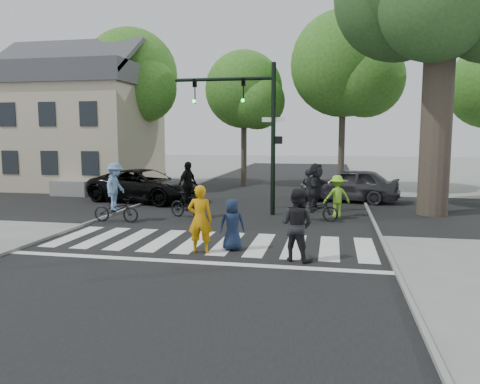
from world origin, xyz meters
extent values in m
plane|color=gray|center=(0.00, 0.00, 0.00)|extent=(120.00, 120.00, 0.00)
cube|color=black|center=(0.00, 5.00, 0.01)|extent=(10.00, 70.00, 0.01)
cube|color=black|center=(0.00, 8.00, 0.01)|extent=(70.00, 10.00, 0.01)
cube|color=gray|center=(-5.05, 5.00, 0.05)|extent=(0.10, 70.00, 0.10)
cube|color=gray|center=(5.05, 5.00, 0.05)|extent=(0.10, 70.00, 0.10)
cube|color=silver|center=(-4.50, 1.00, 0.01)|extent=(0.55, 3.00, 0.01)
cube|color=silver|center=(-3.50, 1.00, 0.01)|extent=(0.55, 3.00, 0.01)
cube|color=silver|center=(-2.50, 1.00, 0.01)|extent=(0.55, 3.00, 0.01)
cube|color=silver|center=(-1.50, 1.00, 0.01)|extent=(0.55, 3.00, 0.01)
cube|color=silver|center=(-0.50, 1.00, 0.01)|extent=(0.55, 3.00, 0.01)
cube|color=silver|center=(0.50, 1.00, 0.01)|extent=(0.55, 3.00, 0.01)
cube|color=silver|center=(1.50, 1.00, 0.01)|extent=(0.55, 3.00, 0.01)
cube|color=silver|center=(2.50, 1.00, 0.01)|extent=(0.55, 3.00, 0.01)
cube|color=silver|center=(3.50, 1.00, 0.01)|extent=(0.55, 3.00, 0.01)
cube|color=silver|center=(4.50, 1.00, 0.01)|extent=(0.55, 3.00, 0.01)
cube|color=silver|center=(0.00, -1.20, 0.01)|extent=(10.00, 0.30, 0.01)
cylinder|color=black|center=(1.20, 6.20, 3.00)|extent=(0.18, 0.18, 6.00)
cylinder|color=black|center=(-0.80, 6.20, 5.40)|extent=(4.00, 0.14, 0.14)
imported|color=black|center=(0.00, 6.20, 4.95)|extent=(0.16, 0.20, 1.00)
sphere|color=#19E533|center=(0.00, 6.08, 4.55)|extent=(0.14, 0.14, 0.14)
imported|color=black|center=(-2.00, 6.20, 4.95)|extent=(0.16, 0.20, 1.00)
sphere|color=#19E533|center=(-2.00, 6.08, 4.55)|extent=(0.14, 0.14, 0.14)
cube|color=black|center=(1.42, 6.20, 3.00)|extent=(0.28, 0.18, 0.30)
cube|color=#FF660C|center=(1.53, 6.20, 3.00)|extent=(0.02, 0.14, 0.20)
cube|color=white|center=(1.20, 6.20, 3.80)|extent=(0.90, 0.04, 0.18)
cylinder|color=brown|center=(7.50, 7.50, 3.50)|extent=(1.20, 1.20, 7.00)
cylinder|color=brown|center=(7.80, 7.30, 6.50)|extent=(1.29, 1.74, 2.93)
sphere|color=#1F4725|center=(7.00, 6.10, 7.80)|extent=(4.00, 4.00, 4.00)
cylinder|color=brown|center=(-14.00, 16.20, 2.97)|extent=(0.36, 0.36, 5.95)
sphere|color=#336619|center=(-14.00, 16.20, 6.38)|extent=(5.20, 5.20, 5.20)
sphere|color=#336619|center=(-12.96, 15.42, 5.53)|extent=(3.64, 3.64, 3.64)
cylinder|color=brown|center=(-9.00, 15.70, 3.22)|extent=(0.36, 0.36, 6.44)
sphere|color=#336619|center=(-9.00, 15.70, 6.90)|extent=(5.80, 5.80, 5.80)
sphere|color=#336619|center=(-7.84, 14.83, 5.98)|extent=(4.06, 4.06, 4.06)
cylinder|color=brown|center=(-2.00, 16.80, 2.80)|extent=(0.36, 0.36, 5.60)
sphere|color=#336619|center=(-2.00, 16.80, 6.00)|extent=(4.80, 4.80, 4.80)
sphere|color=#336619|center=(-1.04, 16.08, 5.20)|extent=(3.36, 3.36, 3.36)
cylinder|color=brown|center=(4.00, 15.50, 3.36)|extent=(0.36, 0.36, 6.72)
sphere|color=#336619|center=(4.00, 15.50, 7.20)|extent=(6.00, 6.00, 6.00)
sphere|color=#336619|center=(5.20, 14.60, 6.24)|extent=(4.20, 4.20, 4.20)
cube|color=#BFA98F|center=(-11.50, 14.00, 3.00)|extent=(8.00, 7.00, 6.00)
cube|color=#47474C|center=(-11.50, 14.00, 6.60)|extent=(8.40, 7.40, 1.20)
cube|color=#47474C|center=(-11.50, 12.15, 7.60)|extent=(8.40, 3.69, 2.44)
cube|color=#47474C|center=(-11.50, 15.85, 7.60)|extent=(8.40, 3.69, 2.44)
cube|color=black|center=(-13.90, 10.48, 1.70)|extent=(1.00, 0.06, 1.30)
cube|color=black|center=(-13.90, 10.48, 4.30)|extent=(1.00, 0.06, 1.30)
cube|color=black|center=(-11.50, 10.48, 1.70)|extent=(1.00, 0.06, 1.30)
cube|color=black|center=(-11.50, 10.48, 4.30)|extent=(1.00, 0.06, 1.30)
cube|color=black|center=(-9.10, 10.48, 1.70)|extent=(1.00, 0.06, 1.30)
cube|color=black|center=(-9.10, 10.48, 4.30)|extent=(1.00, 0.06, 1.30)
cube|color=gray|center=(-10.00, 10.20, 0.40)|extent=(2.00, 1.20, 0.80)
imported|color=orange|center=(0.03, -0.21, 0.93)|extent=(0.73, 0.52, 1.87)
imported|color=#16233F|center=(0.84, 0.22, 0.73)|extent=(0.78, 0.58, 1.45)
imported|color=black|center=(2.67, -0.52, 0.94)|extent=(1.11, 1.00, 1.87)
imported|color=black|center=(-4.27, 3.54, 0.46)|extent=(1.75, 0.63, 0.91)
imported|color=#5F84B2|center=(-4.27, 3.54, 1.33)|extent=(0.67, 1.14, 1.75)
imported|color=black|center=(-1.93, 4.88, 0.50)|extent=(1.74, 1.00, 1.01)
imported|color=black|center=(-1.93, 4.88, 1.32)|extent=(0.74, 1.10, 1.74)
imported|color=black|center=(2.94, 5.27, 0.45)|extent=(1.80, 0.99, 0.90)
imported|color=black|center=(2.94, 5.27, 1.31)|extent=(0.88, 1.67, 1.72)
imported|color=black|center=(-5.25, 8.71, 0.78)|extent=(6.10, 3.89, 1.57)
imported|color=#36363B|center=(4.30, 10.70, 0.81)|extent=(5.01, 2.67, 1.62)
imported|color=#93E62D|center=(3.72, 6.27, 0.82)|extent=(1.20, 0.91, 1.64)
imported|color=black|center=(2.53, 7.98, 0.88)|extent=(0.77, 0.70, 1.76)
camera|label=1|loc=(3.54, -12.26, 3.21)|focal=35.00mm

